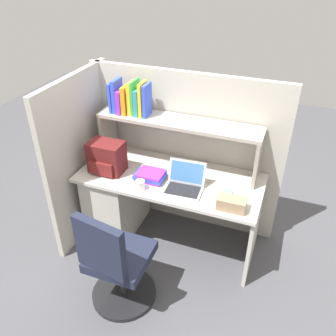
{
  "coord_description": "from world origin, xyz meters",
  "views": [
    {
      "loc": [
        0.89,
        -2.39,
        2.46
      ],
      "look_at": [
        0.0,
        -0.05,
        0.85
      ],
      "focal_mm": 37.82,
      "sensor_mm": 36.0,
      "label": 1
    }
  ],
  "objects_px": {
    "laptop": "(185,184)",
    "office_chair": "(117,266)",
    "computer_mouse": "(228,195)",
    "backpack": "(106,158)",
    "tissue_box": "(232,204)",
    "paper_cup": "(140,185)"
  },
  "relations": [
    {
      "from": "backpack",
      "to": "computer_mouse",
      "type": "height_order",
      "value": "backpack"
    },
    {
      "from": "tissue_box",
      "to": "paper_cup",
      "type": "bearing_deg",
      "value": -179.12
    },
    {
      "from": "office_chair",
      "to": "laptop",
      "type": "bearing_deg",
      "value": -104.39
    },
    {
      "from": "paper_cup",
      "to": "office_chair",
      "type": "xyz_separation_m",
      "value": [
        0.04,
        -0.54,
        -0.38
      ]
    },
    {
      "from": "paper_cup",
      "to": "tissue_box",
      "type": "bearing_deg",
      "value": 1.44
    },
    {
      "from": "tissue_box",
      "to": "office_chair",
      "type": "height_order",
      "value": "office_chair"
    },
    {
      "from": "paper_cup",
      "to": "tissue_box",
      "type": "xyz_separation_m",
      "value": [
        0.76,
        0.02,
        0.01
      ]
    },
    {
      "from": "backpack",
      "to": "tissue_box",
      "type": "height_order",
      "value": "backpack"
    },
    {
      "from": "backpack",
      "to": "paper_cup",
      "type": "distance_m",
      "value": 0.43
    },
    {
      "from": "laptop",
      "to": "office_chair",
      "type": "bearing_deg",
      "value": -113.67
    },
    {
      "from": "laptop",
      "to": "office_chair",
      "type": "xyz_separation_m",
      "value": [
        -0.3,
        -0.68,
        -0.39
      ]
    },
    {
      "from": "backpack",
      "to": "computer_mouse",
      "type": "xyz_separation_m",
      "value": [
        1.09,
        0.01,
        -0.12
      ]
    },
    {
      "from": "paper_cup",
      "to": "tissue_box",
      "type": "relative_size",
      "value": 0.39
    },
    {
      "from": "backpack",
      "to": "office_chair",
      "type": "xyz_separation_m",
      "value": [
        0.43,
        -0.7,
        -0.47
      ]
    },
    {
      "from": "paper_cup",
      "to": "office_chair",
      "type": "height_order",
      "value": "office_chair"
    },
    {
      "from": "computer_mouse",
      "to": "office_chair",
      "type": "bearing_deg",
      "value": -141.95
    },
    {
      "from": "backpack",
      "to": "tissue_box",
      "type": "relative_size",
      "value": 1.36
    },
    {
      "from": "tissue_box",
      "to": "laptop",
      "type": "bearing_deg",
      "value": 163.16
    },
    {
      "from": "paper_cup",
      "to": "office_chair",
      "type": "relative_size",
      "value": 0.09
    },
    {
      "from": "laptop",
      "to": "office_chair",
      "type": "distance_m",
      "value": 0.84
    },
    {
      "from": "backpack",
      "to": "office_chair",
      "type": "bearing_deg",
      "value": -58.48
    },
    {
      "from": "paper_cup",
      "to": "tissue_box",
      "type": "distance_m",
      "value": 0.76
    }
  ]
}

